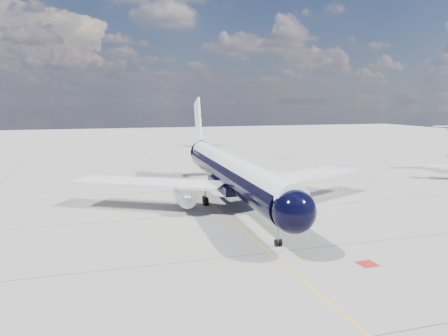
{
  "coord_description": "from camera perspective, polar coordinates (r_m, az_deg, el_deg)",
  "views": [
    {
      "loc": [
        -15.11,
        -40.1,
        13.58
      ],
      "look_at": [
        3.3,
        19.93,
        4.0
      ],
      "focal_mm": 35.0,
      "sensor_mm": 36.0,
      "label": 1
    }
  ],
  "objects": [
    {
      "name": "main_airliner",
      "position": [
        58.07,
        0.7,
        -0.36
      ],
      "size": [
        40.85,
        49.76,
        14.37
      ],
      "rotation": [
        0.0,
        0.0,
        -0.05
      ],
      "color": "black",
      "rests_on": "ground"
    },
    {
      "name": "red_marking",
      "position": [
        39.63,
        18.21,
        -11.81
      ],
      "size": [
        1.6,
        1.6,
        0.01
      ],
      "primitive_type": "cube",
      "color": "maroon",
      "rests_on": "ground"
    },
    {
      "name": "taxiway_centerline",
      "position": [
        68.19,
        -3.91,
        -2.83
      ],
      "size": [
        0.16,
        160.0,
        0.01
      ],
      "primitive_type": "cube",
      "color": "yellow",
      "rests_on": "ground"
    },
    {
      "name": "ground",
      "position": [
        72.98,
        -4.81,
        -2.08
      ],
      "size": [
        320.0,
        320.0,
        0.0
      ],
      "primitive_type": "plane",
      "color": "gray",
      "rests_on": "ground"
    }
  ]
}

